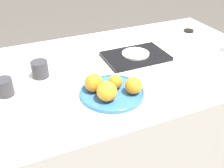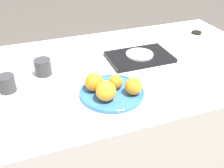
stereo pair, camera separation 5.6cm
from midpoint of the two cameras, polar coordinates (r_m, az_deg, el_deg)
The scene contains 13 objects.
ground_plane at distance 1.83m, azimuth 1.78°, elevation -16.65°, with size 12.00×12.00×0.00m, color #4C4742.
table at distance 1.56m, azimuth 2.01°, elevation -7.70°, with size 1.49×0.92×0.75m.
fruit_platter at distance 1.11m, azimuth -1.45°, elevation -1.80°, with size 0.28×0.28×0.02m.
orange_0 at distance 1.10m, azimuth -5.44°, elevation 0.22°, with size 0.08×0.08×0.08m.
orange_1 at distance 1.04m, azimuth -2.68°, elevation -1.61°, with size 0.08×0.08×0.08m.
orange_2 at distance 1.12m, azimuth -0.73°, elevation 0.44°, with size 0.06×0.06×0.06m.
orange_3 at distance 1.09m, azimuth 3.24°, elevation -0.35°, with size 0.07×0.07×0.07m.
serving_tray at distance 1.41m, azimuth 3.98°, elevation 6.04°, with size 0.33×0.22×0.02m.
side_plate at distance 1.40m, azimuth 4.00°, elevation 6.59°, with size 0.14×0.14×0.01m.
cup_0 at distance 1.27m, azimuth -16.65°, elevation 3.09°, with size 0.08×0.08×0.08m.
cup_1 at distance 1.19m, azimuth -23.65°, elevation -0.65°, with size 0.07×0.07×0.07m.
napkin at distance 1.40m, azimuth -21.00°, elevation 3.42°, with size 0.13×0.13×0.01m.
soy_dish at distance 1.81m, azimuth 15.49°, elevation 11.10°, with size 0.06×0.06×0.01m.
Camera 1 is at (-0.55, -1.06, 1.39)m, focal length 42.00 mm.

